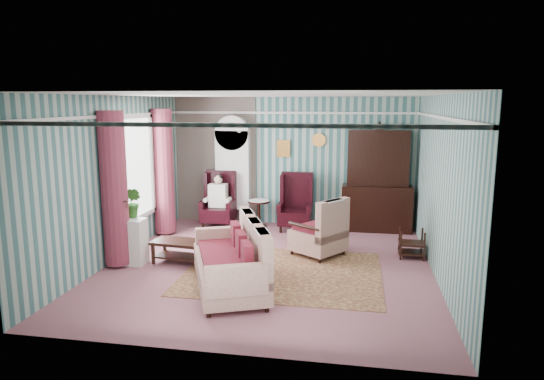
% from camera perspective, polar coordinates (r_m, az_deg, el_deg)
% --- Properties ---
extents(floor, '(6.00, 6.00, 0.00)m').
position_cam_1_polar(floor, '(8.46, -0.42, -8.91)').
color(floor, '#8C5157').
rests_on(floor, ground).
extents(room_shell, '(5.53, 6.02, 2.91)m').
position_cam_1_polar(room_shell, '(8.33, -4.41, 4.91)').
color(room_shell, '#356161').
rests_on(room_shell, ground).
extents(bookcase, '(0.80, 0.28, 2.24)m').
position_cam_1_polar(bookcase, '(11.18, -4.60, 1.71)').
color(bookcase, silver).
rests_on(bookcase, floor).
extents(dresser_hutch, '(1.50, 0.56, 2.36)m').
position_cam_1_polar(dresser_hutch, '(10.71, 12.31, 1.45)').
color(dresser_hutch, black).
rests_on(dresser_hutch, floor).
extents(wingback_left, '(0.76, 0.80, 1.25)m').
position_cam_1_polar(wingback_left, '(10.96, -6.34, -1.12)').
color(wingback_left, black).
rests_on(wingback_left, floor).
extents(wingback_right, '(0.76, 0.80, 1.25)m').
position_cam_1_polar(wingback_right, '(10.61, 2.77, -1.45)').
color(wingback_right, black).
rests_on(wingback_right, floor).
extents(seated_woman, '(0.44, 0.40, 1.18)m').
position_cam_1_polar(seated_woman, '(10.97, -6.34, -1.30)').
color(seated_woman, silver).
rests_on(seated_woman, floor).
extents(round_side_table, '(0.50, 0.50, 0.60)m').
position_cam_1_polar(round_side_table, '(10.96, -1.56, -2.80)').
color(round_side_table, black).
rests_on(round_side_table, floor).
extents(nest_table, '(0.45, 0.38, 0.54)m').
position_cam_1_polar(nest_table, '(9.17, 16.09, -6.03)').
color(nest_table, black).
rests_on(nest_table, floor).
extents(plant_stand, '(0.55, 0.35, 0.80)m').
position_cam_1_polar(plant_stand, '(8.81, -16.41, -5.84)').
color(plant_stand, white).
rests_on(plant_stand, floor).
extents(rug, '(3.20, 2.60, 0.01)m').
position_cam_1_polar(rug, '(8.13, 1.30, -9.68)').
color(rug, '#46171F').
rests_on(rug, floor).
extents(sofa, '(1.64, 2.30, 1.10)m').
position_cam_1_polar(sofa, '(7.34, -5.12, -7.45)').
color(sofa, '#C5B499').
rests_on(sofa, floor).
extents(floral_armchair, '(1.17, 1.19, 0.93)m').
position_cam_1_polar(floral_armchair, '(8.94, 5.45, -4.80)').
color(floral_armchair, beige).
rests_on(floral_armchair, floor).
extents(coffee_table, '(1.03, 0.62, 0.40)m').
position_cam_1_polar(coffee_table, '(8.71, -10.69, -7.16)').
color(coffee_table, black).
rests_on(coffee_table, floor).
extents(potted_plant_a, '(0.37, 0.32, 0.38)m').
position_cam_1_polar(potted_plant_a, '(8.58, -17.23, -2.26)').
color(potted_plant_a, '#1A531B').
rests_on(potted_plant_a, plant_stand).
extents(potted_plant_b, '(0.36, 0.32, 0.54)m').
position_cam_1_polar(potted_plant_b, '(8.74, -16.02, -1.44)').
color(potted_plant_b, '#174816').
rests_on(potted_plant_b, plant_stand).
extents(potted_plant_c, '(0.26, 0.26, 0.36)m').
position_cam_1_polar(potted_plant_c, '(8.77, -17.02, -2.02)').
color(potted_plant_c, '#1A541A').
rests_on(potted_plant_c, plant_stand).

